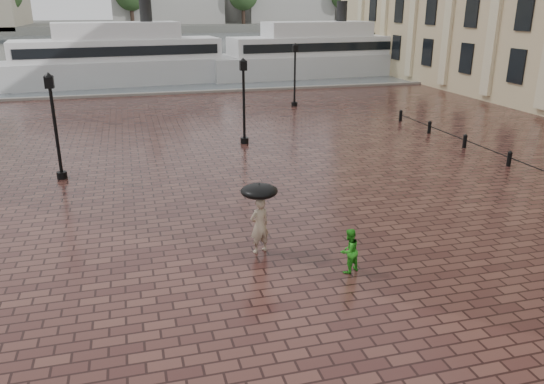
% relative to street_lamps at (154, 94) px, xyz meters
% --- Properties ---
extents(ground, '(300.00, 300.00, 0.00)m').
position_rel_street_lamps_xyz_m(ground, '(1.50, -17.50, -2.33)').
color(ground, '#351A18').
rests_on(ground, ground).
extents(harbour_water, '(240.00, 240.00, 0.00)m').
position_rel_street_lamps_xyz_m(harbour_water, '(1.50, 74.50, -2.33)').
color(harbour_water, '#4A555A').
rests_on(harbour_water, ground).
extents(quay_edge, '(80.00, 0.60, 0.30)m').
position_rel_street_lamps_xyz_m(quay_edge, '(1.50, 14.50, -2.33)').
color(quay_edge, slate).
rests_on(quay_edge, ground).
extents(far_shore, '(300.00, 60.00, 2.00)m').
position_rel_street_lamps_xyz_m(far_shore, '(1.50, 142.50, -1.33)').
color(far_shore, '#4C4C47').
rests_on(far_shore, ground).
extents(bollard_row, '(0.22, 21.22, 0.73)m').
position_rel_street_lamps_xyz_m(bollard_row, '(15.50, -11.00, -1.93)').
color(bollard_row, black).
rests_on(bollard_row, ground).
extents(street_lamps, '(21.44, 14.44, 4.40)m').
position_rel_street_lamps_xyz_m(street_lamps, '(0.00, 0.00, 0.00)').
color(street_lamps, black).
rests_on(street_lamps, ground).
extents(adult_pedestrian, '(0.73, 0.59, 1.74)m').
position_rel_street_lamps_xyz_m(adult_pedestrian, '(2.06, -16.79, -1.46)').
color(adult_pedestrian, tan).
rests_on(adult_pedestrian, ground).
extents(child_pedestrian, '(0.78, 0.71, 1.30)m').
position_rel_street_lamps_xyz_m(child_pedestrian, '(4.16, -18.69, -1.67)').
color(child_pedestrian, green).
rests_on(child_pedestrian, ground).
extents(ferry_near, '(23.86, 7.96, 7.68)m').
position_rel_street_lamps_xyz_m(ferry_near, '(-1.92, 22.01, -0.02)').
color(ferry_near, silver).
rests_on(ferry_near, ground).
extents(ferry_far, '(23.18, 7.12, 7.49)m').
position_rel_street_lamps_xyz_m(ferry_far, '(18.05, 22.84, -0.07)').
color(ferry_far, silver).
rests_on(ferry_far, ground).
extents(umbrella, '(1.10, 1.10, 1.16)m').
position_rel_street_lamps_xyz_m(umbrella, '(2.06, -16.79, -0.36)').
color(umbrella, black).
rests_on(umbrella, ground).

